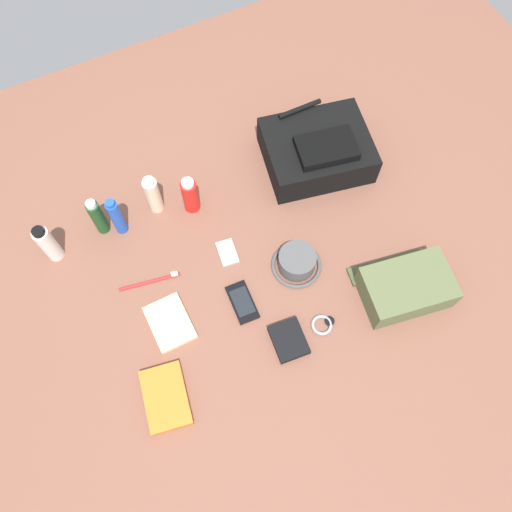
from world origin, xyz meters
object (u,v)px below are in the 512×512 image
at_px(toiletry_pouch, 406,287).
at_px(toothpaste_tube, 48,244).
at_px(toothbrush, 153,281).
at_px(wristwatch, 323,324).
at_px(backpack, 317,150).
at_px(paperback_novel, 166,398).
at_px(cell_phone, 242,302).
at_px(wallet, 289,340).
at_px(shampoo_bottle, 98,217).
at_px(sunscreen_spray, 190,195).
at_px(lotion_bottle, 153,195).
at_px(deodorant_spray, 117,217).
at_px(media_player, 227,253).
at_px(bucket_hat, 297,262).
at_px(notepad, 170,323).

bearing_deg(toiletry_pouch, toothpaste_tube, 147.21).
xyz_separation_m(toiletry_pouch, toothbrush, (-0.65, 0.36, -0.04)).
bearing_deg(toothbrush, toiletry_pouch, -28.67).
distance_m(toothpaste_tube, wristwatch, 0.84).
xyz_separation_m(backpack, paperback_novel, (-0.74, -0.50, -0.05)).
distance_m(toiletry_pouch, cell_phone, 0.48).
bearing_deg(wallet, shampoo_bottle, 126.99).
distance_m(sunscreen_spray, toothbrush, 0.29).
bearing_deg(sunscreen_spray, paperback_novel, -119.96).
bearing_deg(lotion_bottle, sunscreen_spray, -24.82).
bearing_deg(toothbrush, shampoo_bottle, 107.17).
height_order(toiletry_pouch, shampoo_bottle, shampoo_bottle).
height_order(lotion_bottle, wristwatch, lotion_bottle).
distance_m(deodorant_spray, wristwatch, 0.69).
bearing_deg(lotion_bottle, wallet, -73.14).
distance_m(toothpaste_tube, media_player, 0.53).
xyz_separation_m(bucket_hat, cell_phone, (-0.20, -0.04, -0.02)).
relative_size(lotion_bottle, notepad, 1.05).
bearing_deg(deodorant_spray, sunscreen_spray, -5.62).
height_order(toothbrush, notepad, toothbrush).
distance_m(backpack, toiletry_pouch, 0.52).
bearing_deg(backpack, paperback_novel, -145.73).
bearing_deg(toiletry_pouch, paperback_novel, 178.45).
distance_m(lotion_bottle, toothbrush, 0.27).
bearing_deg(sunscreen_spray, toothbrush, -138.06).
distance_m(media_player, notepad, 0.28).
bearing_deg(shampoo_bottle, backpack, -5.45).
xyz_separation_m(deodorant_spray, lotion_bottle, (0.13, 0.02, -0.00)).
bearing_deg(shampoo_bottle, paperback_novel, -92.03).
height_order(deodorant_spray, lotion_bottle, deodorant_spray).
distance_m(shampoo_bottle, cell_phone, 0.51).
relative_size(toiletry_pouch, deodorant_spray, 1.67).
bearing_deg(toothpaste_tube, paperback_novel, -75.65).
height_order(lotion_bottle, paperback_novel, lotion_bottle).
height_order(bucket_hat, wallet, bucket_hat).
bearing_deg(wallet, toothpaste_tube, 138.36).
relative_size(deodorant_spray, paperback_novel, 0.86).
distance_m(wristwatch, toothbrush, 0.52).
relative_size(backpack, media_player, 4.20).
bearing_deg(deodorant_spray, bucket_hat, -39.25).
distance_m(toiletry_pouch, media_player, 0.54).
xyz_separation_m(toothpaste_tube, sunscreen_spray, (0.44, -0.03, -0.01)).
distance_m(toiletry_pouch, bucket_hat, 0.32).
distance_m(lotion_bottle, sunscreen_spray, 0.11).
xyz_separation_m(deodorant_spray, media_player, (0.26, -0.22, -0.07)).
xyz_separation_m(backpack, toothpaste_tube, (-0.88, 0.05, 0.02)).
bearing_deg(toiletry_pouch, wristwatch, 176.88).
bearing_deg(notepad, toothbrush, 87.39).
distance_m(lotion_bottle, wristwatch, 0.65).
distance_m(cell_phone, toothbrush, 0.28).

